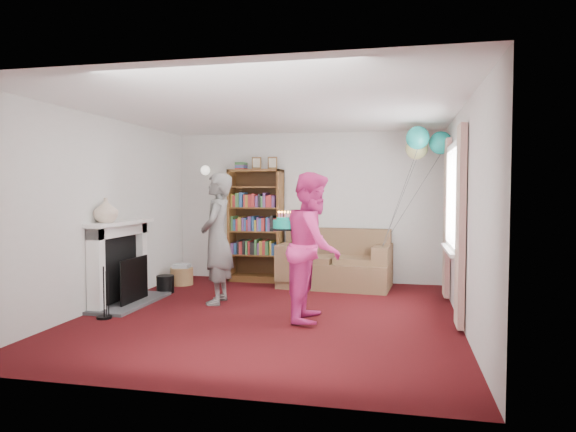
% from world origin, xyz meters
% --- Properties ---
extents(ground, '(5.00, 5.00, 0.00)m').
position_xyz_m(ground, '(0.00, 0.00, 0.00)').
color(ground, '#37080E').
rests_on(ground, ground).
extents(wall_back, '(4.50, 0.02, 2.50)m').
position_xyz_m(wall_back, '(0.00, 2.51, 1.25)').
color(wall_back, silver).
rests_on(wall_back, ground).
extents(wall_left, '(0.02, 5.00, 2.50)m').
position_xyz_m(wall_left, '(-2.26, 0.00, 1.25)').
color(wall_left, silver).
rests_on(wall_left, ground).
extents(wall_right, '(0.02, 5.00, 2.50)m').
position_xyz_m(wall_right, '(2.26, 0.00, 1.25)').
color(wall_right, silver).
rests_on(wall_right, ground).
extents(ceiling, '(4.50, 5.00, 0.01)m').
position_xyz_m(ceiling, '(0.00, 0.00, 2.50)').
color(ceiling, white).
rests_on(ceiling, wall_back).
extents(fireplace, '(0.55, 1.80, 1.12)m').
position_xyz_m(fireplace, '(-2.09, 0.19, 0.51)').
color(fireplace, '#3F3F42').
rests_on(fireplace, ground).
extents(window_bay, '(0.14, 2.02, 2.20)m').
position_xyz_m(window_bay, '(2.21, 0.60, 1.20)').
color(window_bay, white).
rests_on(window_bay, ground).
extents(wall_sconce, '(0.16, 0.23, 0.16)m').
position_xyz_m(wall_sconce, '(-1.75, 2.36, 1.88)').
color(wall_sconce, gold).
rests_on(wall_sconce, ground).
extents(bookcase, '(0.89, 0.42, 2.09)m').
position_xyz_m(bookcase, '(-0.82, 2.30, 0.92)').
color(bookcase, '#472B14').
rests_on(bookcase, ground).
extents(sofa, '(1.72, 0.91, 0.91)m').
position_xyz_m(sofa, '(0.56, 2.07, 0.34)').
color(sofa, brown).
rests_on(sofa, ground).
extents(wicker_basket, '(0.37, 0.37, 0.34)m').
position_xyz_m(wicker_basket, '(-1.90, 1.66, 0.15)').
color(wicker_basket, olive).
rests_on(wicker_basket, ground).
extents(person_striped, '(0.49, 0.69, 1.77)m').
position_xyz_m(person_striped, '(-0.87, 0.51, 0.88)').
color(person_striped, black).
rests_on(person_striped, ground).
extents(person_magenta, '(0.68, 0.87, 1.75)m').
position_xyz_m(person_magenta, '(0.56, -0.09, 0.88)').
color(person_magenta, '#D22A78').
rests_on(person_magenta, ground).
extents(birthday_cake, '(0.39, 0.39, 0.22)m').
position_xyz_m(birthday_cake, '(0.21, 0.00, 1.13)').
color(birthday_cake, black).
rests_on(birthday_cake, ground).
extents(balloons, '(0.99, 0.71, 1.78)m').
position_xyz_m(balloons, '(1.90, 1.69, 2.22)').
color(balloons, '#3F3F3F').
rests_on(balloons, ground).
extents(mantel_vase, '(0.33, 0.33, 0.32)m').
position_xyz_m(mantel_vase, '(-2.12, -0.15, 1.28)').
color(mantel_vase, beige).
rests_on(mantel_vase, fireplace).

